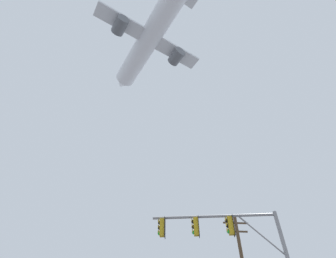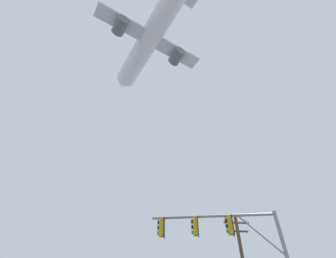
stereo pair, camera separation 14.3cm
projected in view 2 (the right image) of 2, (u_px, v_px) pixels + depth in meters
signal_pole_near at (229, 240)px, 12.22m from camera, size 6.60×1.40×6.24m
airplane at (149, 40)px, 46.12m from camera, size 20.21×26.18×7.54m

